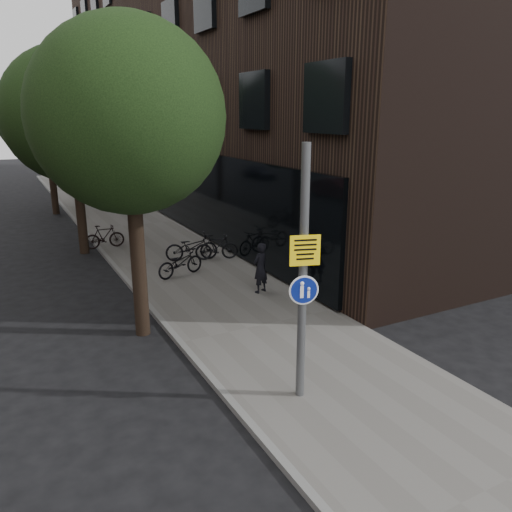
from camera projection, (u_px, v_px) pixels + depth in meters
ground at (333, 392)px, 9.96m from camera, size 120.00×120.00×0.00m
sidewalk at (178, 261)px, 18.55m from camera, size 4.50×60.00×0.12m
curb_edge at (117, 269)px, 17.54m from camera, size 0.15×60.00×0.13m
building_right_dark_brick at (236, 50)px, 29.97m from camera, size 12.00×40.00×18.00m
street_tree_near at (131, 125)px, 11.35m from camera, size 4.40×4.40×7.50m
street_tree_mid at (73, 120)px, 18.58m from camera, size 5.00×5.00×7.80m
street_tree_far at (47, 118)px, 26.23m from camera, size 5.00×5.00×7.80m
signpost at (303, 276)px, 9.01m from camera, size 0.54×0.20×4.79m
pedestrian at (260, 268)px, 14.97m from camera, size 0.65×0.54×1.54m
parked_bike_facade_near at (192, 247)px, 18.34m from camera, size 2.02×1.08×1.01m
parked_bike_facade_far at (217, 247)px, 18.44m from camera, size 1.65×0.88×0.95m
parked_bike_curb_near at (180, 263)px, 16.58m from camera, size 1.84×1.08×0.91m
parked_bike_curb_far at (104, 237)px, 19.99m from camera, size 1.58×0.47×0.94m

